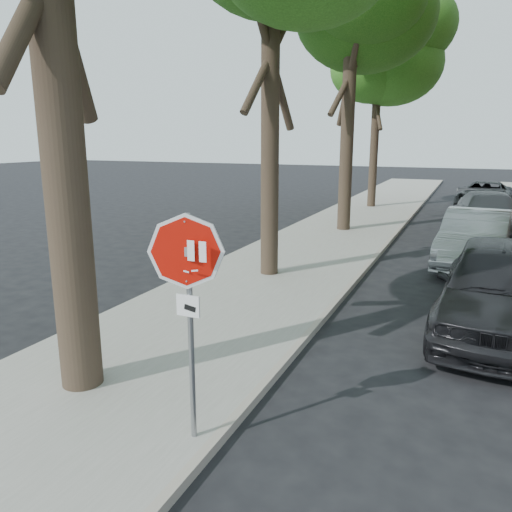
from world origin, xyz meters
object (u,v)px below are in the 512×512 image
at_px(car_b, 475,239).
at_px(car_d, 485,196).
at_px(stop_sign, 188,285).
at_px(car_a, 500,287).
at_px(tree_far, 379,58).
at_px(car_c, 489,214).
at_px(tree_mid_b, 353,4).

xyz_separation_m(car_b, car_d, (0.38, 12.23, -0.08)).
relative_size(stop_sign, car_a, 0.52).
height_order(tree_far, car_a, tree_far).
bearing_deg(car_c, stop_sign, -109.45).
xyz_separation_m(stop_sign, car_c, (3.30, 15.69, -1.18)).
distance_m(car_b, car_d, 12.23).
bearing_deg(car_a, tree_far, 111.95).
bearing_deg(car_d, car_b, -84.86).
relative_size(tree_far, car_d, 1.87).
height_order(car_c, car_d, car_c).
distance_m(tree_mid_b, car_d, 12.25).
relative_size(tree_far, car_b, 2.00).
bearing_deg(tree_far, tree_mid_b, -87.56).
bearing_deg(car_c, tree_mid_b, -170.53).
height_order(stop_sign, car_d, stop_sign).
bearing_deg(tree_far, stop_sign, -84.54).
xyz_separation_m(tree_mid_b, car_d, (4.97, 8.50, -7.30)).
bearing_deg(car_a, stop_sign, -118.69).
bearing_deg(car_b, stop_sign, -100.59).
xyz_separation_m(tree_mid_b, car_c, (5.02, 1.54, -7.23)).
xyz_separation_m(tree_far, car_c, (5.32, -5.45, -6.45)).
distance_m(tree_far, car_c, 9.98).
height_order(stop_sign, car_b, stop_sign).
bearing_deg(stop_sign, car_b, 74.63).
height_order(tree_mid_b, car_b, tree_mid_b).
relative_size(tree_mid_b, car_b, 2.22).
bearing_deg(tree_far, car_b, -65.50).
bearing_deg(stop_sign, car_c, 78.12).
height_order(tree_mid_b, car_a, tree_mid_b).
xyz_separation_m(stop_sign, car_b, (2.86, 10.42, -1.18)).
distance_m(tree_mid_b, car_b, 9.34).
height_order(stop_sign, tree_mid_b, tree_mid_b).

